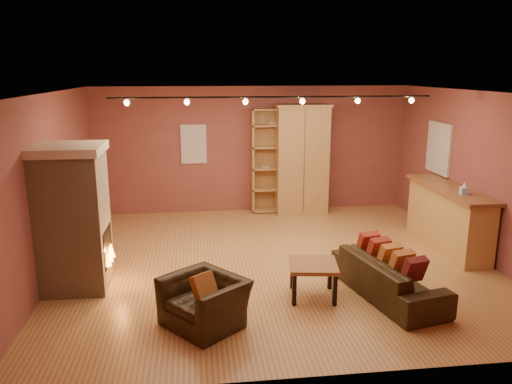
{
  "coord_description": "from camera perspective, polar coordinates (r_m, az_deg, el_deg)",
  "views": [
    {
      "loc": [
        -1.28,
        -7.77,
        3.13
      ],
      "look_at": [
        -0.29,
        0.2,
        1.17
      ],
      "focal_mm": 35.0,
      "sensor_mm": 36.0,
      "label": 1
    }
  ],
  "objects": [
    {
      "name": "floor",
      "position": [
        8.47,
        2.14,
        -7.96
      ],
      "size": [
        7.0,
        7.0,
        0.0
      ],
      "primitive_type": "plane",
      "color": "olive",
      "rests_on": "ground"
    },
    {
      "name": "ceiling",
      "position": [
        7.88,
        2.33,
        11.32
      ],
      "size": [
        7.0,
        7.0,
        0.0
      ],
      "primitive_type": "plane",
      "rotation": [
        3.14,
        0.0,
        0.0
      ],
      "color": "brown",
      "rests_on": "back_wall"
    },
    {
      "name": "back_wall",
      "position": [
        11.23,
        -0.45,
        4.87
      ],
      "size": [
        7.0,
        0.02,
        2.8
      ],
      "primitive_type": "cube",
      "color": "brown",
      "rests_on": "floor"
    },
    {
      "name": "left_wall",
      "position": [
        8.26,
        -22.48,
        0.58
      ],
      "size": [
        0.02,
        6.5,
        2.8
      ],
      "primitive_type": "cube",
      "color": "brown",
      "rests_on": "floor"
    },
    {
      "name": "right_wall",
      "position": [
        9.28,
        24.08,
        1.78
      ],
      "size": [
        0.02,
        6.5,
        2.8
      ],
      "primitive_type": "cube",
      "color": "brown",
      "rests_on": "floor"
    },
    {
      "name": "fireplace",
      "position": [
        7.67,
        -20.09,
        -2.8
      ],
      "size": [
        1.01,
        0.98,
        2.12
      ],
      "color": "tan",
      "rests_on": "floor"
    },
    {
      "name": "back_window",
      "position": [
        11.11,
        -7.14,
        5.45
      ],
      "size": [
        0.56,
        0.04,
        0.86
      ],
      "primitive_type": "cube",
      "color": "beige",
      "rests_on": "back_wall"
    },
    {
      "name": "bookcase",
      "position": [
        11.2,
        1.88,
        3.72
      ],
      "size": [
        0.95,
        0.37,
        2.33
      ],
      "color": "tan",
      "rests_on": "floor"
    },
    {
      "name": "armoire",
      "position": [
        11.13,
        5.2,
        3.77
      ],
      "size": [
        1.19,
        0.68,
        2.42
      ],
      "color": "tan",
      "rests_on": "floor"
    },
    {
      "name": "bar_counter",
      "position": [
        9.6,
        21.08,
        -2.69
      ],
      "size": [
        0.63,
        2.35,
        1.12
      ],
      "color": "tan",
      "rests_on": "floor"
    },
    {
      "name": "tissue_box",
      "position": [
        8.97,
        22.72,
        0.3
      ],
      "size": [
        0.14,
        0.14,
        0.22
      ],
      "rotation": [
        0.0,
        0.0,
        -0.15
      ],
      "color": "#92C2E9",
      "rests_on": "bar_counter"
    },
    {
      "name": "right_window",
      "position": [
        10.43,
        20.17,
        4.73
      ],
      "size": [
        0.05,
        0.9,
        1.0
      ],
      "primitive_type": "cube",
      "color": "beige",
      "rests_on": "right_wall"
    },
    {
      "name": "loveseat",
      "position": [
        7.37,
        14.89,
        -8.55
      ],
      "size": [
        0.99,
        2.02,
        0.79
      ],
      "rotation": [
        0.0,
        0.0,
        1.8
      ],
      "color": "black",
      "rests_on": "floor"
    },
    {
      "name": "armchair",
      "position": [
        6.38,
        -5.94,
        -11.5
      ],
      "size": [
        1.08,
        1.13,
        0.83
      ],
      "rotation": [
        0.0,
        0.0,
        -0.88
      ],
      "color": "black",
      "rests_on": "floor"
    },
    {
      "name": "coffee_table",
      "position": [
        7.13,
        6.54,
        -8.65
      ],
      "size": [
        0.75,
        0.75,
        0.5
      ],
      "rotation": [
        0.0,
        0.0,
        -0.15
      ],
      "color": "#915B35",
      "rests_on": "floor"
    },
    {
      "name": "track_rail",
      "position": [
        8.08,
        2.08,
        10.57
      ],
      "size": [
        5.2,
        0.09,
        0.13
      ],
      "color": "black",
      "rests_on": "ceiling"
    }
  ]
}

